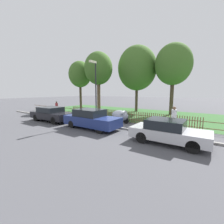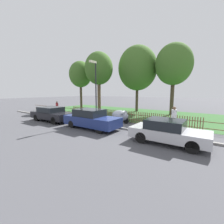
# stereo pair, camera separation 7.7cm
# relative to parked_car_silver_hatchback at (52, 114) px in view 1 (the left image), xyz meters

# --- Properties ---
(ground_plane) EXTENTS (120.00, 120.00, 0.00)m
(ground_plane) POSITION_rel_parked_car_silver_hatchback_xyz_m (5.54, 1.12, -0.70)
(ground_plane) COLOR #4C4C51
(kerb_stone) EXTENTS (31.34, 0.20, 0.12)m
(kerb_stone) POSITION_rel_parked_car_silver_hatchback_xyz_m (5.54, 1.22, -0.64)
(kerb_stone) COLOR gray
(kerb_stone) RESTS_ON ground
(grass_strip) EXTENTS (31.34, 10.45, 0.01)m
(grass_strip) POSITION_rel_parked_car_silver_hatchback_xyz_m (5.54, 8.92, -0.70)
(grass_strip) COLOR #33602D
(grass_strip) RESTS_ON ground
(park_fence) EXTENTS (31.34, 0.05, 1.05)m
(park_fence) POSITION_rel_parked_car_silver_hatchback_xyz_m (5.54, 3.71, -0.18)
(park_fence) COLOR brown
(park_fence) RESTS_ON ground
(parked_car_silver_hatchback) EXTENTS (4.50, 2.01, 1.36)m
(parked_car_silver_hatchback) POSITION_rel_parked_car_silver_hatchback_xyz_m (0.00, 0.00, 0.00)
(parked_car_silver_hatchback) COLOR black
(parked_car_silver_hatchback) RESTS_ON ground
(parked_car_black_saloon) EXTENTS (4.55, 1.81, 1.49)m
(parked_car_black_saloon) POSITION_rel_parked_car_silver_hatchback_xyz_m (5.05, 0.06, 0.04)
(parked_car_black_saloon) COLOR navy
(parked_car_black_saloon) RESTS_ON ground
(parked_car_navy_estate) EXTENTS (4.10, 1.83, 1.33)m
(parked_car_navy_estate) POSITION_rel_parked_car_silver_hatchback_xyz_m (10.82, -0.04, -0.03)
(parked_car_navy_estate) COLOR #BCBCC1
(parked_car_navy_estate) RESTS_ON ground
(covered_motorcycle) EXTENTS (1.84, 0.95, 1.16)m
(covered_motorcycle) POSITION_rel_parked_car_silver_hatchback_xyz_m (5.87, 3.03, -0.02)
(covered_motorcycle) COLOR black
(covered_motorcycle) RESTS_ON ground
(tree_nearest_kerb) EXTENTS (3.32, 3.32, 7.26)m
(tree_nearest_kerb) POSITION_rel_parked_car_silver_hatchback_xyz_m (-3.97, 7.60, 4.61)
(tree_nearest_kerb) COLOR #473828
(tree_nearest_kerb) RESTS_ON ground
(tree_behind_motorcycle) EXTENTS (3.75, 3.75, 8.04)m
(tree_behind_motorcycle) POSITION_rel_parked_car_silver_hatchback_xyz_m (-0.33, 7.49, 5.12)
(tree_behind_motorcycle) COLOR brown
(tree_behind_motorcycle) RESTS_ON ground
(tree_mid_park) EXTENTS (5.29, 5.29, 9.04)m
(tree_mid_park) POSITION_rel_parked_car_silver_hatchback_xyz_m (3.62, 11.06, 5.28)
(tree_mid_park) COLOR #473828
(tree_mid_park) RESTS_ON ground
(tree_far_left) EXTENTS (4.26, 4.26, 8.48)m
(tree_far_left) POSITION_rel_parked_car_silver_hatchback_xyz_m (8.42, 10.82, 5.29)
(tree_far_left) COLOR #473828
(tree_far_left) RESTS_ON ground
(pedestrian_near_fence) EXTENTS (0.41, 0.41, 1.78)m
(pedestrian_near_fence) POSITION_rel_parked_car_silver_hatchback_xyz_m (10.46, 2.95, 0.30)
(pedestrian_near_fence) COLOR black
(pedestrian_near_fence) RESTS_ON ground
(pedestrian_by_lamp) EXTENTS (0.45, 0.45, 1.58)m
(pedestrian_by_lamp) POSITION_rel_parked_car_silver_hatchback_xyz_m (-3.70, 3.17, 0.19)
(pedestrian_by_lamp) COLOR slate
(pedestrian_by_lamp) RESTS_ON ground
(street_lamp) EXTENTS (0.20, 0.79, 5.45)m
(street_lamp) POSITION_rel_parked_car_silver_hatchback_xyz_m (3.96, 1.82, 2.75)
(street_lamp) COLOR black
(street_lamp) RESTS_ON ground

